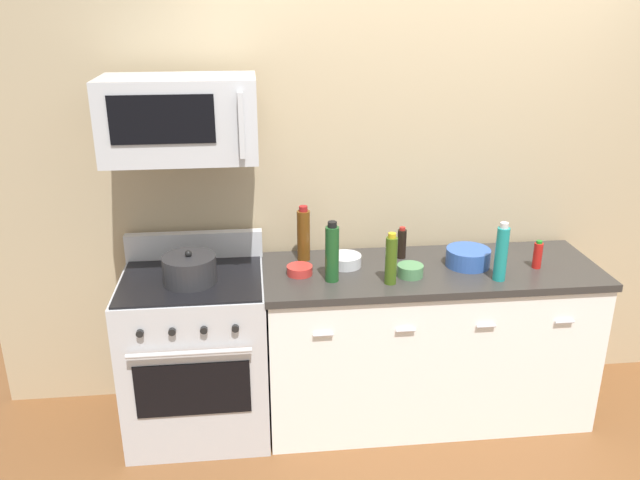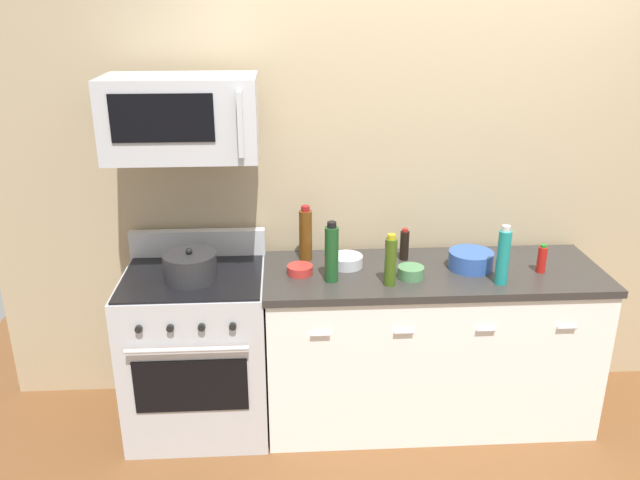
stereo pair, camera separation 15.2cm
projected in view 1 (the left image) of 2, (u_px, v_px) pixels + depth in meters
The scene contains 16 objects.
ground_plane at pixel (422, 409), 3.85m from camera, with size 5.91×5.91×0.00m, color brown.
back_wall at pixel (417, 172), 3.75m from camera, with size 4.92×0.10×2.70m, color tan.
counter_unit at pixel (427, 342), 3.68m from camera, with size 1.83×0.66×0.92m.
range_oven at pixel (197, 353), 3.55m from camera, with size 0.76×0.69×1.07m.
microwave at pixel (180, 118), 3.14m from camera, with size 0.74×0.44×0.40m.
bottle_olive_oil at pixel (391, 260), 3.29m from camera, with size 0.06×0.06×0.28m.
bottle_wine_green at pixel (332, 253), 3.31m from camera, with size 0.07×0.07×0.32m.
bottle_hot_sauce_red at pixel (538, 255), 3.50m from camera, with size 0.05×0.05×0.16m.
bottle_sparkling_teal at pixel (501, 253), 3.32m from camera, with size 0.06×0.06×0.32m.
bottle_soy_sauce_dark at pixel (402, 243), 3.63m from camera, with size 0.05×0.05×0.18m.
bottle_wine_amber at pixel (303, 235), 3.58m from camera, with size 0.07×0.07×0.31m.
bowl_green_glaze at pixel (410, 270), 3.41m from camera, with size 0.14×0.14×0.06m.
bowl_red_small at pixel (300, 270), 3.43m from camera, with size 0.14×0.14×0.05m.
bowl_blue_mixing at pixel (468, 257), 3.53m from camera, with size 0.24×0.24×0.10m.
bowl_steel_prep at pixel (345, 260), 3.53m from camera, with size 0.18×0.18×0.06m.
stockpot at pixel (190, 269), 3.32m from camera, with size 0.28×0.28×0.18m.
Camera 1 is at (-0.95, -3.15, 2.32)m, focal length 36.31 mm.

